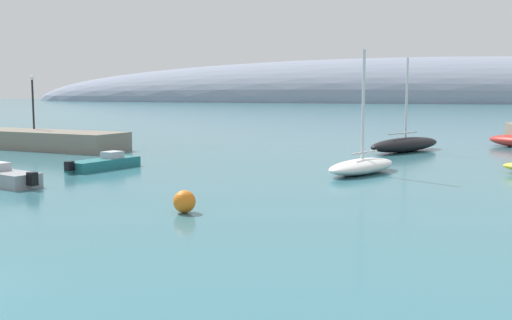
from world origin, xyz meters
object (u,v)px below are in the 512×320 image
motorboat_grey_alongside_breakwater (5,178)px  motorboat_teal_outer (104,163)px  sailboat_white_end_of_line (362,165)px  harbor_lamp_post (33,96)px  sailboat_black_mid_mooring (405,144)px  mooring_buoy_orange (184,202)px

motorboat_grey_alongside_breakwater → motorboat_teal_outer: size_ratio=0.86×
sailboat_white_end_of_line → harbor_lamp_post: size_ratio=1.56×
sailboat_black_mid_mooring → sailboat_white_end_of_line: size_ratio=1.20×
motorboat_grey_alongside_breakwater → mooring_buoy_orange: bearing=-179.4°
harbor_lamp_post → motorboat_grey_alongside_breakwater: bearing=-58.8°
motorboat_grey_alongside_breakwater → mooring_buoy_orange: motorboat_grey_alongside_breakwater is taller
sailboat_black_mid_mooring → motorboat_grey_alongside_breakwater: sailboat_black_mid_mooring is taller
sailboat_black_mid_mooring → sailboat_white_end_of_line: bearing=-157.1°
motorboat_teal_outer → harbor_lamp_post: bearing=64.7°
sailboat_black_mid_mooring → motorboat_teal_outer: size_ratio=1.59×
mooring_buoy_orange → harbor_lamp_post: bearing=134.3°
sailboat_black_mid_mooring → motorboat_teal_outer: (-17.19, -15.42, -0.23)m
motorboat_teal_outer → harbor_lamp_post: 18.27m
sailboat_white_end_of_line → motorboat_grey_alongside_breakwater: bearing=-36.5°
harbor_lamp_post → motorboat_teal_outer: bearing=-42.7°
sailboat_black_mid_mooring → harbor_lamp_post: (-30.33, -3.32, 3.62)m
sailboat_black_mid_mooring → harbor_lamp_post: size_ratio=1.86×
mooring_buoy_orange → sailboat_black_mid_mooring: bearing=73.8°
motorboat_teal_outer → mooring_buoy_orange: bearing=-122.0°
sailboat_white_end_of_line → harbor_lamp_post: bearing=-84.5°
mooring_buoy_orange → harbor_lamp_post: (-22.64, 23.17, 3.76)m
sailboat_black_mid_mooring → mooring_buoy_orange: 27.58m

